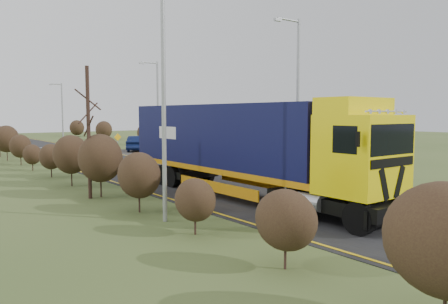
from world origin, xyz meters
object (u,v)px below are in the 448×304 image
streetlight_near (296,93)px  car_red_hatchback (174,149)px  car_blue_sedan (138,143)px  speed_sign (182,143)px  lorry (241,143)px

streetlight_near → car_red_hatchback: bearing=82.2°
car_blue_sedan → streetlight_near: bearing=119.2°
speed_sign → lorry: bearing=-112.2°
lorry → car_blue_sedan: bearing=73.5°
car_blue_sedan → car_red_hatchback: bearing=124.8°
car_red_hatchback → car_blue_sedan: car_blue_sedan is taller
lorry → speed_sign: size_ratio=7.29×
car_red_hatchback → speed_sign: size_ratio=1.95×
car_red_hatchback → streetlight_near: size_ratio=0.47×
car_blue_sedan → streetlight_near: size_ratio=0.52×
car_red_hatchback → speed_sign: 4.36m
car_blue_sedan → speed_sign: bearing=116.7°
speed_sign → car_blue_sedan: bearing=82.0°
lorry → car_red_hatchback: (7.72, 18.89, -1.80)m
lorry → speed_sign: (6.09, 14.92, -1.01)m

